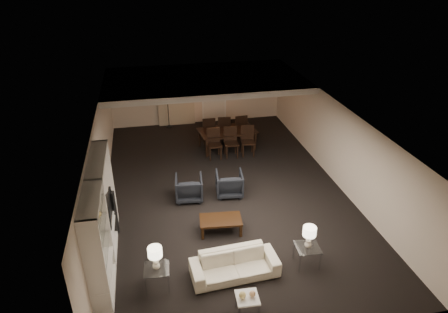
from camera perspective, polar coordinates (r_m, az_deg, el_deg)
floor at (r=12.28m, az=0.00°, el=-4.57°), size 11.00×11.00×0.00m
ceiling at (r=11.16m, az=0.00°, el=6.40°), size 7.00×11.00×0.02m
wall_back at (r=16.70m, az=-3.86°, el=8.94°), size 7.00×0.02×2.50m
wall_front at (r=7.34m, az=9.17°, el=-18.49°), size 7.00×0.02×2.50m
wall_left at (r=11.56m, az=-17.25°, el=-0.94°), size 0.02×11.00×2.50m
wall_right at (r=12.77m, az=15.58°, el=2.05°), size 0.02×11.00×2.50m
ceiling_soffit at (r=14.47m, az=-2.85°, el=10.85°), size 7.00×4.00×0.20m
curtains at (r=16.55m, az=-6.93°, el=8.45°), size 1.50×0.12×2.40m
door at (r=16.83m, az=-1.44°, el=8.43°), size 0.90×0.05×2.10m
painting at (r=16.96m, az=3.28°, el=10.31°), size 0.95×0.04×0.65m
media_unit at (r=9.35m, az=-17.09°, el=-8.62°), size 0.38×3.40×2.35m
pendant_light at (r=14.65m, az=-1.63°, el=9.12°), size 0.52×0.52×0.24m
sofa at (r=9.16m, az=1.53°, el=-15.20°), size 1.99×0.88×0.57m
coffee_table at (r=10.43m, az=-0.49°, el=-9.77°), size 1.12×0.72×0.38m
armchair_left at (r=11.65m, az=-5.03°, el=-4.49°), size 0.85×0.87×0.72m
armchair_right at (r=11.82m, az=0.77°, el=-3.89°), size 0.86×0.88×0.72m
side_table_left at (r=9.05m, az=-9.49°, el=-16.64°), size 0.57×0.57×0.50m
side_table_right at (r=9.63m, az=11.72°, el=-13.68°), size 0.57×0.57×0.50m
table_lamp_left at (r=8.70m, az=-9.76°, el=-14.14°), size 0.32×0.32×0.55m
table_lamp_right at (r=9.30m, az=12.03°, el=-11.23°), size 0.31×0.31×0.55m
marble_table at (r=8.45m, az=3.31°, el=-20.42°), size 0.47×0.47×0.44m
gold_gourd_a at (r=8.22m, az=2.66°, el=-19.16°), size 0.14×0.14×0.14m
gold_gourd_b at (r=8.27m, az=4.08°, el=-18.97°), size 0.12×0.12×0.12m
television at (r=9.95m, az=-16.57°, el=-7.10°), size 1.01×0.13×0.58m
vase_blue at (r=8.62m, az=-17.46°, el=-12.45°), size 0.15×0.15×0.16m
vase_amber at (r=8.70m, az=-17.71°, el=-7.83°), size 0.18×0.18×0.19m
floor_speaker at (r=10.48m, az=-15.50°, el=-7.80°), size 0.17×0.17×1.25m
dining_table at (r=14.58m, az=0.49°, el=2.44°), size 2.16×1.38×0.72m
chair_nl at (r=13.82m, az=-1.37°, el=1.77°), size 0.49×0.49×1.06m
chair_nm at (r=13.93m, az=1.06°, el=1.99°), size 0.51×0.51×1.06m
chair_nr at (r=14.06m, az=3.45°, el=2.20°), size 0.55×0.55×1.06m
chair_fl at (r=14.99m, az=-2.27°, el=3.86°), size 0.49×0.49×1.06m
chair_fm at (r=15.09m, az=-0.02°, el=4.05°), size 0.55×0.55×1.06m
chair_fr at (r=15.21m, az=2.20°, el=4.22°), size 0.54×0.54×1.06m
floor_lamp at (r=16.40m, az=-8.02°, el=7.24°), size 0.32×0.32×1.88m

